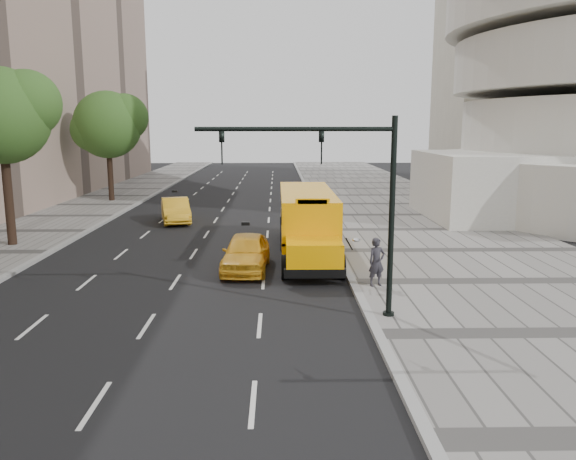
{
  "coord_description": "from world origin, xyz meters",
  "views": [
    {
      "loc": [
        3.05,
        -26.6,
        6.06
      ],
      "look_at": [
        3.5,
        -4.0,
        1.9
      ],
      "focal_mm": 35.0,
      "sensor_mm": 36.0,
      "label": 1
    }
  ],
  "objects_px": {
    "tree_b": "(3,115)",
    "traffic_signal": "(347,192)",
    "tree_c": "(109,124)",
    "taxi_far": "(176,210)",
    "taxi_near": "(246,252)",
    "pedestrian": "(377,262)",
    "school_bus": "(307,217)"
  },
  "relations": [
    {
      "from": "tree_c",
      "to": "traffic_signal",
      "type": "bearing_deg",
      "value": -61.64
    },
    {
      "from": "tree_b",
      "to": "school_bus",
      "type": "xyz_separation_m",
      "value": [
        14.91,
        -1.53,
        -4.87
      ]
    },
    {
      "from": "tree_b",
      "to": "taxi_near",
      "type": "distance_m",
      "value": 14.36
    },
    {
      "from": "pedestrian",
      "to": "taxi_near",
      "type": "bearing_deg",
      "value": 129.12
    },
    {
      "from": "school_bus",
      "to": "pedestrian",
      "type": "height_order",
      "value": "school_bus"
    },
    {
      "from": "tree_b",
      "to": "tree_c",
      "type": "relative_size",
      "value": 1.01
    },
    {
      "from": "pedestrian",
      "to": "traffic_signal",
      "type": "distance_m",
      "value": 4.79
    },
    {
      "from": "school_bus",
      "to": "traffic_signal",
      "type": "xyz_separation_m",
      "value": [
        0.69,
        -9.79,
        2.33
      ]
    },
    {
      "from": "tree_c",
      "to": "pedestrian",
      "type": "xyz_separation_m",
      "value": [
        17.19,
        -25.52,
        -5.21
      ]
    },
    {
      "from": "school_bus",
      "to": "pedestrian",
      "type": "distance_m",
      "value": 6.86
    },
    {
      "from": "taxi_near",
      "to": "taxi_far",
      "type": "relative_size",
      "value": 0.98
    },
    {
      "from": "taxi_near",
      "to": "pedestrian",
      "type": "bearing_deg",
      "value": -27.63
    },
    {
      "from": "school_bus",
      "to": "taxi_far",
      "type": "distance_m",
      "value": 12.1
    },
    {
      "from": "school_bus",
      "to": "pedestrian",
      "type": "xyz_separation_m",
      "value": [
        2.29,
        -6.43,
        -0.69
      ]
    },
    {
      "from": "tree_b",
      "to": "taxi_near",
      "type": "bearing_deg",
      "value": -22.33
    },
    {
      "from": "school_bus",
      "to": "pedestrian",
      "type": "bearing_deg",
      "value": -70.43
    },
    {
      "from": "tree_b",
      "to": "traffic_signal",
      "type": "xyz_separation_m",
      "value": [
        15.6,
        -11.32,
        -2.55
      ]
    },
    {
      "from": "school_bus",
      "to": "taxi_far",
      "type": "height_order",
      "value": "school_bus"
    },
    {
      "from": "taxi_far",
      "to": "pedestrian",
      "type": "xyz_separation_m",
      "value": [
        10.27,
        -15.47,
        0.29
      ]
    },
    {
      "from": "tree_c",
      "to": "school_bus",
      "type": "height_order",
      "value": "tree_c"
    },
    {
      "from": "tree_c",
      "to": "taxi_far",
      "type": "height_order",
      "value": "tree_c"
    },
    {
      "from": "tree_c",
      "to": "taxi_near",
      "type": "bearing_deg",
      "value": -61.73
    },
    {
      "from": "tree_b",
      "to": "pedestrian",
      "type": "height_order",
      "value": "tree_b"
    },
    {
      "from": "tree_b",
      "to": "traffic_signal",
      "type": "bearing_deg",
      "value": -35.96
    },
    {
      "from": "taxi_far",
      "to": "pedestrian",
      "type": "relative_size",
      "value": 2.57
    },
    {
      "from": "tree_b",
      "to": "taxi_far",
      "type": "xyz_separation_m",
      "value": [
        6.92,
        7.51,
        -5.86
      ]
    },
    {
      "from": "taxi_near",
      "to": "pedestrian",
      "type": "distance_m",
      "value": 5.88
    },
    {
      "from": "tree_b",
      "to": "pedestrian",
      "type": "distance_m",
      "value": 19.75
    },
    {
      "from": "taxi_near",
      "to": "school_bus",
      "type": "bearing_deg",
      "value": 53.99
    },
    {
      "from": "tree_b",
      "to": "school_bus",
      "type": "height_order",
      "value": "tree_b"
    },
    {
      "from": "taxi_far",
      "to": "tree_c",
      "type": "bearing_deg",
      "value": 110.65
    },
    {
      "from": "taxi_near",
      "to": "tree_b",
      "type": "bearing_deg",
      "value": 160.5
    }
  ]
}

